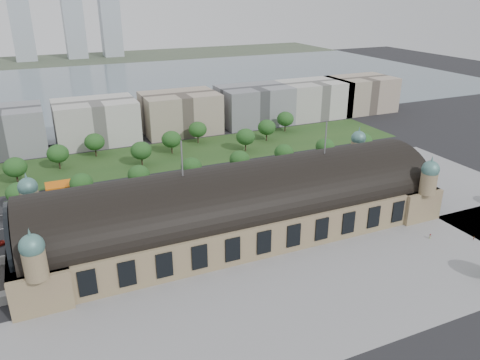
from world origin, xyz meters
name	(u,v)px	position (x,y,z in m)	size (l,w,h in m)	color
ground	(239,232)	(0.00, 0.00, 0.00)	(900.00, 900.00, 0.00)	black
station	(239,207)	(0.00, 0.00, 10.28)	(150.00, 48.40, 44.30)	#887B54
plaza_south	(331,292)	(10.00, -44.00, 0.00)	(190.00, 48.00, 0.12)	gray
plaza_east	(449,187)	(103.00, 0.00, 0.00)	(56.00, 100.00, 0.12)	gray
road_slab	(158,202)	(-20.00, 38.00, 0.00)	(260.00, 26.00, 0.10)	black
grass_belt	(140,159)	(-15.00, 93.00, 0.00)	(300.00, 45.00, 0.10)	#24471C
petrol_station	(65,185)	(-53.91, 65.28, 2.95)	(14.00, 13.00, 5.05)	orange
lake	(105,87)	(0.00, 298.00, 0.00)	(700.00, 320.00, 0.08)	slate
far_shore	(79,59)	(0.00, 498.00, 0.00)	(700.00, 120.00, 0.14)	#44513D
far_tower_left	(22,27)	(-60.00, 508.00, 40.00)	(24.00, 24.00, 80.00)	#9EA8B2
far_tower_mid	(74,23)	(0.00, 508.00, 42.50)	(24.00, 24.00, 85.00)	#9EA8B2
far_tower_right	(111,26)	(45.00, 508.00, 37.50)	(24.00, 24.00, 75.00)	#9EA8B2
office_3	(96,122)	(-30.00, 133.00, 12.00)	(45.00, 32.00, 24.00)	beige
office_4	(180,113)	(20.00, 133.00, 12.00)	(45.00, 32.00, 24.00)	#A1907E
office_5	(254,105)	(70.00, 133.00, 12.00)	(45.00, 32.00, 24.00)	gray
office_6	(313,99)	(115.00, 133.00, 12.00)	(45.00, 32.00, 24.00)	beige
office_7	(360,94)	(155.00, 133.00, 12.00)	(45.00, 32.00, 24.00)	#A1907E
tree_row_2	(18,193)	(-72.00, 53.00, 7.43)	(9.60, 9.60, 11.52)	#2D2116
tree_row_3	(81,183)	(-48.00, 53.00, 7.43)	(9.60, 9.60, 11.52)	#2D2116
tree_row_4	(139,175)	(-24.00, 53.00, 7.43)	(9.60, 9.60, 11.52)	#2D2116
tree_row_5	(191,167)	(0.00, 53.00, 7.43)	(9.60, 9.60, 11.52)	#2D2116
tree_row_6	(240,159)	(24.00, 53.00, 7.43)	(9.60, 9.60, 11.52)	#2D2116
tree_row_7	(284,153)	(48.00, 53.00, 7.43)	(9.60, 9.60, 11.52)	#2D2116
tree_row_8	(325,146)	(72.00, 53.00, 7.43)	(9.60, 9.60, 11.52)	#2D2116
tree_row_9	(363,141)	(96.00, 53.00, 7.43)	(9.60, 9.60, 11.52)	#2D2116
tree_belt_3	(15,167)	(-73.00, 83.00, 8.05)	(10.40, 10.40, 12.48)	#2D2116
tree_belt_4	(58,154)	(-54.00, 95.00, 8.05)	(10.40, 10.40, 12.48)	#2D2116
tree_belt_5	(95,142)	(-35.00, 107.00, 8.05)	(10.40, 10.40, 12.48)	#2D2116
tree_belt_6	(141,151)	(-16.00, 83.00, 8.05)	(10.40, 10.40, 12.48)	#2D2116
tree_belt_7	(171,139)	(3.00, 95.00, 8.05)	(10.40, 10.40, 12.48)	#2D2116
tree_belt_8	(198,129)	(22.00, 107.00, 8.05)	(10.40, 10.40, 12.48)	#2D2116
tree_belt_9	(246,137)	(41.00, 83.00, 8.05)	(10.40, 10.40, 12.48)	#2D2116
tree_belt_10	(267,127)	(60.00, 95.00, 8.05)	(10.40, 10.40, 12.48)	#2D2116
tree_belt_11	(285,119)	(79.00, 107.00, 8.05)	(10.40, 10.40, 12.48)	#2D2116
traffic_car_2	(23,226)	(-71.72, 35.44, 0.83)	(2.74, 5.95, 1.65)	black
traffic_car_3	(127,196)	(-30.81, 47.76, 0.69)	(1.94, 4.77, 1.38)	maroon
traffic_car_4	(197,194)	(-2.79, 37.55, 0.67)	(1.58, 3.92, 1.33)	#181945
traffic_car_5	(285,172)	(44.00, 44.22, 0.67)	(1.43, 4.09, 1.35)	#505257
traffic_car_6	(329,178)	(59.48, 29.83, 0.67)	(2.24, 4.86, 1.35)	silver
parked_car_0	(42,241)	(-65.61, 21.00, 0.65)	(1.38, 3.97, 1.31)	black
parked_car_2	(43,241)	(-65.32, 21.00, 0.71)	(1.99, 4.90, 1.42)	#182645
parked_car_3	(99,226)	(-45.72, 24.40, 0.70)	(1.65, 4.10, 1.40)	slate
parked_car_4	(112,223)	(-40.93, 25.00, 0.73)	(1.55, 4.46, 1.47)	silver
parked_car_5	(171,217)	(-19.33, 21.00, 0.70)	(2.33, 5.06, 1.41)	gray
parked_car_6	(144,222)	(-29.96, 21.00, 0.80)	(2.24, 5.52, 1.60)	black
bus_west	(159,209)	(-22.19, 27.00, 1.72)	(2.89, 12.35, 3.44)	red
bus_mid	(254,193)	(19.24, 27.00, 1.52)	(2.55, 10.88, 3.03)	beige
bus_east	(284,182)	(36.41, 32.00, 1.68)	(2.83, 12.07, 3.36)	beige
pedestrian_0	(430,236)	(60.13, -31.91, 0.94)	(0.92, 0.53, 1.88)	gray
pedestrian_1	(474,238)	(73.46, -39.01, 0.84)	(0.61, 0.40, 1.68)	gray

